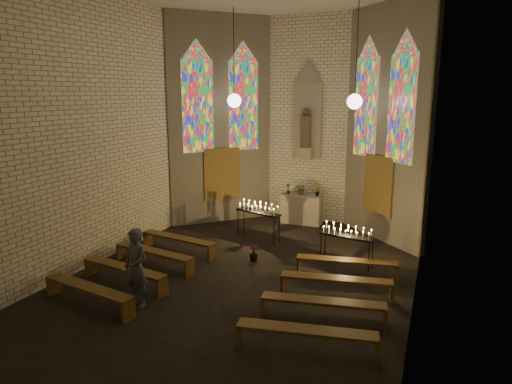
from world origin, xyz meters
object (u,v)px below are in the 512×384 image
altar (301,209)px  votive_stand_right (347,233)px  votive_stand_left (258,210)px  visitor (136,268)px  aisle_flower_pot (254,253)px

altar → votive_stand_right: (2.22, -3.43, 0.39)m
votive_stand_left → visitor: visitor is taller
votive_stand_left → votive_stand_right: (2.94, -1.19, -0.06)m
altar → votive_stand_right: votive_stand_right is taller
altar → aisle_flower_pot: altar is taller
aisle_flower_pot → visitor: bearing=-111.4°
votive_stand_left → votive_stand_right: bearing=-4.8°
votive_stand_right → visitor: visitor is taller
aisle_flower_pot → votive_stand_right: size_ratio=0.31×
visitor → votive_stand_right: bearing=59.9°
visitor → aisle_flower_pot: bearing=81.7°
altar → visitor: size_ratio=0.82×
visitor → votive_stand_left: bearing=94.8°
aisle_flower_pot → visitor: (-1.31, -3.34, 0.63)m
aisle_flower_pot → visitor: size_ratio=0.26×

